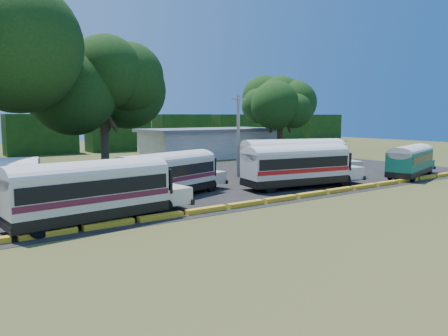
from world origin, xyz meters
TOP-DOWN VIEW (x-y plane):
  - ground at (0.00, 0.00)m, footprint 160.00×160.00m
  - asphalt_strip at (1.00, 12.00)m, footprint 64.00×24.00m
  - curb at (-0.00, 1.00)m, footprint 53.70×0.45m
  - terminal_building at (18.00, 30.00)m, footprint 19.00×9.00m
  - treeline_backdrop at (0.00, 48.00)m, footprint 130.00×4.00m
  - bus_cream_west at (-7.86, 2.30)m, footprint 10.53×3.54m
  - bus_cream_east at (-0.98, 6.64)m, footprint 9.99×5.27m
  - bus_white_red at (9.33, 4.22)m, footprint 10.85×4.26m
  - bus_white_blue at (12.38, 7.60)m, footprint 11.50×5.92m
  - bus_teal at (22.28, 2.45)m, footprint 9.43×4.82m
  - tree_center at (0.04, 21.80)m, footprint 11.03×11.03m
  - tree_east at (25.42, 23.74)m, footprint 8.24×8.24m
  - utility_pole at (9.25, 11.96)m, footprint 1.60×0.30m

SIDE VIEW (x-z plane):
  - ground at x=0.00m, z-range 0.00..0.00m
  - asphalt_strip at x=1.00m, z-range 0.00..0.02m
  - curb at x=0.00m, z-range 0.00..0.30m
  - bus_teal at x=22.28m, z-range 0.22..3.24m
  - bus_cream_east at x=-0.98m, z-range 0.21..3.41m
  - bus_cream_west at x=-7.86m, z-range 0.22..3.62m
  - bus_white_red at x=9.33m, z-range 0.23..3.70m
  - terminal_building at x=18.00m, z-range 0.03..4.03m
  - bus_white_blue at x=12.38m, z-range 0.24..3.92m
  - treeline_backdrop at x=0.00m, z-range 0.00..6.00m
  - utility_pole at x=9.25m, z-range 0.11..7.77m
  - tree_east at x=25.42m, z-range 2.47..13.57m
  - tree_center at x=0.04m, z-range 2.64..16.08m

